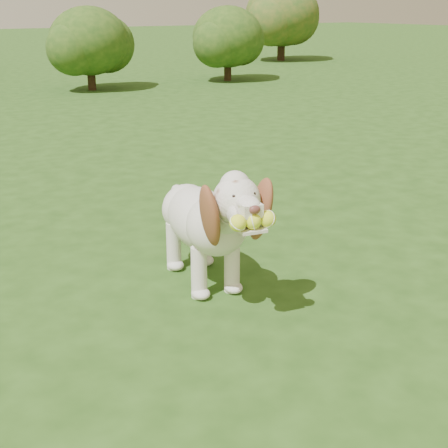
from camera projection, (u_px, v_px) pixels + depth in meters
ground at (151, 282)px, 3.41m from camera, size 80.00×80.00×0.00m
dog at (207, 218)px, 3.23m from camera, size 0.49×1.10×0.72m
shrub_d at (228, 37)px, 12.22m from camera, size 1.38×1.38×1.43m
shrub_h at (282, 14)px, 16.67m from camera, size 1.98×1.98×2.05m
shrub_c at (89, 41)px, 10.83m from camera, size 1.38×1.38×1.43m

